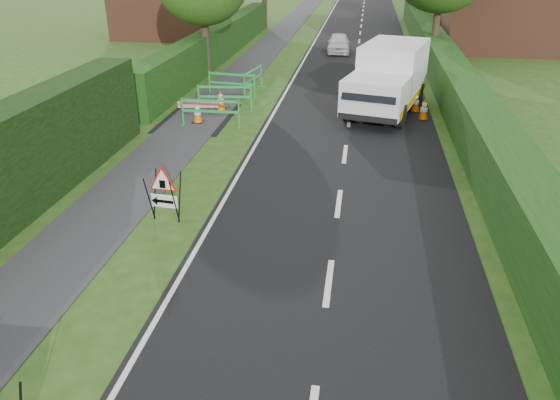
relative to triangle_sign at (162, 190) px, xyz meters
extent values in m
plane|color=#274A15|center=(1.45, -2.98, -0.80)|extent=(120.00, 120.00, 0.00)
cube|color=black|center=(3.95, 32.02, -0.79)|extent=(6.00, 90.00, 0.02)
cube|color=#2D2D30|center=(-1.55, 32.02, -0.79)|extent=(2.00, 90.00, 0.02)
cube|color=#14380F|center=(-3.55, 19.02, -0.80)|extent=(1.00, 24.00, 1.80)
cube|color=#14380F|center=(7.95, 13.02, -0.80)|extent=(1.20, 50.00, 1.50)
cube|color=brown|center=(12.45, 25.02, 1.95)|extent=(7.00, 7.00, 5.50)
cylinder|color=#2D2116|center=(-3.15, 15.02, 0.51)|extent=(0.36, 0.36, 2.62)
cylinder|color=#2D2116|center=(7.85, 19.02, 0.69)|extent=(0.36, 0.36, 2.97)
cylinder|color=#2D2116|center=(-3.15, 31.02, 0.60)|extent=(0.36, 0.36, 2.80)
cylinder|color=#2D2116|center=(7.85, 35.02, 0.43)|extent=(0.36, 0.36, 2.45)
cylinder|color=black|center=(-0.28, -0.10, -0.21)|extent=(0.07, 0.36, 1.15)
cylinder|color=black|center=(-0.25, 0.19, -0.21)|extent=(0.07, 0.36, 1.15)
cylinder|color=black|center=(0.33, -0.16, -0.21)|extent=(0.07, 0.36, 1.15)
cylinder|color=black|center=(0.36, 0.13, -0.21)|extent=(0.07, 0.36, 1.15)
cube|color=white|center=(0.04, -0.01, -0.28)|extent=(0.64, 0.09, 0.31)
cube|color=black|center=(0.04, -0.02, -0.28)|extent=(0.45, 0.06, 0.07)
cone|color=black|center=(-0.21, 0.00, -0.28)|extent=(0.16, 0.20, 0.19)
cube|color=black|center=(0.04, -0.03, 0.15)|extent=(0.14, 0.03, 0.19)
cube|color=silver|center=(5.46, 10.72, 0.64)|extent=(2.84, 3.76, 2.00)
cube|color=silver|center=(4.83, 8.26, 0.25)|extent=(2.55, 2.61, 1.23)
cube|color=black|center=(4.58, 7.25, 0.55)|extent=(1.83, 0.68, 0.56)
cube|color=#DBB20B|center=(4.21, 10.04, -0.16)|extent=(1.29, 4.98, 0.25)
cube|color=#DBB20B|center=(6.24, 9.52, -0.16)|extent=(1.29, 4.98, 0.25)
cube|color=black|center=(4.58, 7.26, -0.30)|extent=(2.00, 0.63, 0.21)
cylinder|color=black|center=(3.91, 8.44, -0.38)|extent=(0.45, 0.87, 0.83)
cylinder|color=black|center=(5.73, 7.97, -0.38)|extent=(0.45, 0.87, 0.83)
cylinder|color=black|center=(4.74, 11.68, -0.38)|extent=(0.45, 0.87, 0.83)
cylinder|color=black|center=(6.56, 11.22, -0.38)|extent=(0.45, 0.87, 0.83)
cube|color=black|center=(6.60, 9.07, -0.78)|extent=(0.38, 0.38, 0.04)
cone|color=#FF6708|center=(6.60, 9.07, -0.38)|extent=(0.32, 0.32, 0.75)
cylinder|color=white|center=(6.60, 9.07, -0.42)|extent=(0.25, 0.25, 0.14)
cylinder|color=white|center=(6.60, 9.07, -0.23)|extent=(0.17, 0.17, 0.10)
cube|color=black|center=(6.37, 10.05, -0.78)|extent=(0.38, 0.38, 0.04)
cone|color=#FF6708|center=(6.37, 10.05, -0.38)|extent=(0.32, 0.32, 0.75)
cylinder|color=white|center=(6.37, 10.05, -0.42)|extent=(0.25, 0.25, 0.14)
cylinder|color=white|center=(6.37, 10.05, -0.23)|extent=(0.17, 0.17, 0.10)
cube|color=black|center=(6.17, 12.26, -0.78)|extent=(0.38, 0.38, 0.04)
cone|color=#FF6708|center=(6.17, 12.26, -0.38)|extent=(0.32, 0.32, 0.75)
cylinder|color=white|center=(6.17, 12.26, -0.42)|extent=(0.25, 0.25, 0.14)
cylinder|color=white|center=(6.17, 12.26, -0.23)|extent=(0.17, 0.17, 0.10)
cube|color=black|center=(-1.41, 7.48, -0.78)|extent=(0.38, 0.38, 0.04)
cone|color=#FF6708|center=(-1.41, 7.48, -0.38)|extent=(0.32, 0.32, 0.75)
cylinder|color=white|center=(-1.41, 7.48, -0.42)|extent=(0.25, 0.25, 0.14)
cylinder|color=white|center=(-1.41, 7.48, -0.23)|extent=(0.17, 0.17, 0.10)
cube|color=black|center=(-0.97, 9.14, -0.78)|extent=(0.38, 0.38, 0.04)
cone|color=#FF6708|center=(-0.97, 9.14, -0.38)|extent=(0.32, 0.32, 0.75)
cylinder|color=white|center=(-0.97, 9.14, -0.42)|extent=(0.25, 0.25, 0.14)
cylinder|color=white|center=(-0.97, 9.14, -0.23)|extent=(0.17, 0.17, 0.10)
cube|color=green|center=(-1.81, 7.09, -0.30)|extent=(0.05, 0.05, 1.00)
cube|color=green|center=(0.19, 7.13, -0.30)|extent=(0.05, 0.05, 1.00)
cube|color=green|center=(-0.81, 7.11, 0.12)|extent=(2.00, 0.09, 0.08)
cube|color=green|center=(-0.81, 7.11, -0.25)|extent=(2.00, 0.09, 0.08)
cube|color=green|center=(-1.81, 7.09, -0.78)|extent=(0.07, 0.35, 0.04)
cube|color=green|center=(0.19, 7.13, -0.78)|extent=(0.07, 0.35, 0.04)
cube|color=green|center=(-1.79, 8.99, -0.30)|extent=(0.05, 0.05, 1.00)
cube|color=green|center=(0.20, 9.20, -0.30)|extent=(0.05, 0.05, 1.00)
cube|color=green|center=(-0.80, 9.10, 0.12)|extent=(1.99, 0.26, 0.08)
cube|color=green|center=(-0.80, 9.10, -0.25)|extent=(1.99, 0.26, 0.08)
cube|color=green|center=(-1.79, 8.99, -0.78)|extent=(0.10, 0.35, 0.04)
cube|color=green|center=(0.20, 9.20, -0.78)|extent=(0.10, 0.35, 0.04)
cube|color=green|center=(-2.02, 11.37, -0.30)|extent=(0.06, 0.06, 1.00)
cube|color=green|center=(-0.04, 11.09, -0.30)|extent=(0.06, 0.06, 1.00)
cube|color=green|center=(-1.03, 11.23, 0.12)|extent=(1.99, 0.32, 0.08)
cube|color=green|center=(-1.03, 11.23, -0.25)|extent=(1.99, 0.32, 0.08)
cube|color=green|center=(-2.02, 11.37, -0.78)|extent=(0.11, 0.35, 0.04)
cube|color=green|center=(-0.04, 11.09, -0.78)|extent=(0.11, 0.35, 0.04)
cube|color=green|center=(-0.46, 11.09, -0.30)|extent=(0.06, 0.06, 1.00)
cube|color=green|center=(-0.12, 13.06, -0.30)|extent=(0.06, 0.06, 1.00)
cube|color=green|center=(-0.29, 12.08, 0.12)|extent=(0.39, 1.98, 0.08)
cube|color=green|center=(-0.29, 12.08, -0.25)|extent=(0.39, 1.98, 0.08)
cube|color=green|center=(-0.46, 11.09, -0.78)|extent=(0.36, 0.12, 0.04)
cube|color=green|center=(-0.12, 13.06, -0.78)|extent=(0.36, 0.12, 0.04)
cube|color=red|center=(-1.60, 8.26, -0.80)|extent=(1.48, 0.32, 0.25)
imported|color=silver|center=(2.81, 21.92, -0.27)|extent=(1.37, 3.18, 1.07)
camera|label=1|loc=(4.34, -10.70, 5.09)|focal=35.00mm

